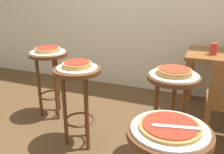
% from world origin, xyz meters
% --- Properties ---
extents(ground_plane, '(6.00, 6.00, 0.00)m').
position_xyz_m(ground_plane, '(0.00, 0.00, 0.00)').
color(ground_plane, brown).
extents(serving_plate_foreground, '(0.37, 0.37, 0.01)m').
position_xyz_m(serving_plate_foreground, '(0.83, -0.65, 0.75)').
color(serving_plate_foreground, white).
rests_on(serving_plate_foreground, stool_foreground).
extents(pizza_foreground, '(0.30, 0.30, 0.02)m').
position_xyz_m(pizza_foreground, '(0.83, -0.65, 0.77)').
color(pizza_foreground, '#B78442').
rests_on(pizza_foreground, serving_plate_foreground).
extents(stool_middle, '(0.42, 0.42, 0.74)m').
position_xyz_m(stool_middle, '(-0.07, 0.04, 0.56)').
color(stool_middle, '#5B3319').
rests_on(stool_middle, ground_plane).
extents(serving_plate_middle, '(0.35, 0.35, 0.01)m').
position_xyz_m(serving_plate_middle, '(-0.07, 0.04, 0.75)').
color(serving_plate_middle, white).
rests_on(serving_plate_middle, stool_middle).
extents(pizza_middle, '(0.25, 0.25, 0.05)m').
position_xyz_m(pizza_middle, '(-0.07, 0.04, 0.78)').
color(pizza_middle, tan).
rests_on(pizza_middle, serving_plate_middle).
extents(stool_leftside, '(0.42, 0.42, 0.74)m').
position_xyz_m(stool_leftside, '(0.73, 0.16, 0.56)').
color(stool_leftside, '#5B3319').
rests_on(stool_leftside, ground_plane).
extents(serving_plate_leftside, '(0.39, 0.39, 0.01)m').
position_xyz_m(serving_plate_leftside, '(0.73, 0.16, 0.75)').
color(serving_plate_leftside, silver).
rests_on(serving_plate_leftside, stool_leftside).
extents(pizza_leftside, '(0.27, 0.27, 0.05)m').
position_xyz_m(pizza_leftside, '(0.73, 0.16, 0.78)').
color(pizza_leftside, '#B78442').
rests_on(pizza_leftside, serving_plate_leftside).
extents(stool_rear, '(0.42, 0.42, 0.74)m').
position_xyz_m(stool_rear, '(-0.64, 0.42, 0.56)').
color(stool_rear, '#5B3319').
rests_on(stool_rear, ground_plane).
extents(serving_plate_rear, '(0.37, 0.37, 0.01)m').
position_xyz_m(serving_plate_rear, '(-0.64, 0.42, 0.75)').
color(serving_plate_rear, white).
rests_on(serving_plate_rear, stool_rear).
extents(pizza_rear, '(0.26, 0.26, 0.05)m').
position_xyz_m(pizza_rear, '(-0.64, 0.42, 0.78)').
color(pizza_rear, tan).
rests_on(pizza_rear, serving_plate_rear).
extents(cup_near_edge, '(0.08, 0.08, 0.12)m').
position_xyz_m(cup_near_edge, '(1.00, 1.07, 0.78)').
color(cup_near_edge, red).
rests_on(cup_near_edge, dining_table).
extents(pizza_server_knife, '(0.22, 0.07, 0.01)m').
position_xyz_m(pizza_server_knife, '(0.86, -0.67, 0.78)').
color(pizza_server_knife, silver).
rests_on(pizza_server_knife, pizza_foreground).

